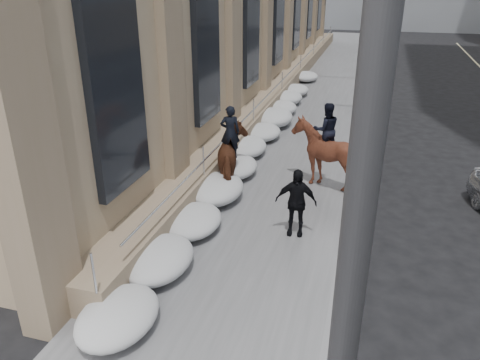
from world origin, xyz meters
The scene contains 10 objects.
ground centered at (0.00, 0.00, 0.00)m, with size 140.00×140.00×0.00m, color black.
sidewalk centered at (0.00, 10.00, 0.06)m, with size 5.00×80.00×0.12m, color #555558.
curb centered at (2.62, 10.00, 0.06)m, with size 0.24×80.00×0.12m, color slate.
streetlight_near centered at (2.74, -6.00, 4.58)m, with size 1.71×0.24×8.00m.
streetlight_mid centered at (2.74, 14.00, 4.58)m, with size 1.71×0.24×8.00m.
traffic_signal centered at (2.07, 22.00, 4.00)m, with size 4.10×0.22×6.00m.
snow_bank centered at (-1.42, 8.11, 0.47)m, with size 1.70×18.10×0.76m.
mounted_horse_left centered at (-1.18, 5.15, 1.16)m, with size 1.73×2.51×2.63m.
mounted_horse_right centered at (1.60, 5.96, 1.31)m, with size 2.41×2.53×2.76m.
pedestrian centered at (1.27, 2.63, 1.05)m, with size 1.09×0.45×1.86m, color black.
Camera 1 is at (2.90, -8.30, 6.55)m, focal length 35.00 mm.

